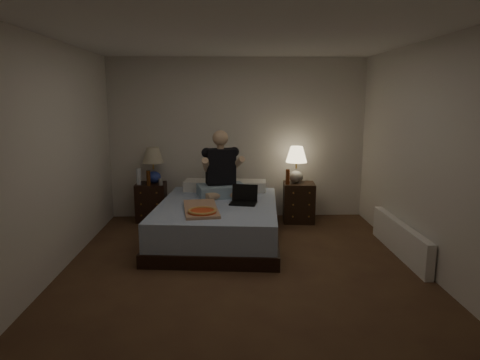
{
  "coord_description": "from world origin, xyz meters",
  "views": [
    {
      "loc": [
        -0.17,
        -4.47,
        1.88
      ],
      "look_at": [
        0.0,
        0.9,
        0.85
      ],
      "focal_mm": 32.0,
      "sensor_mm": 36.0,
      "label": 1
    }
  ],
  "objects_px": {
    "nightstand_right": "(299,202)",
    "water_bottle": "(139,177)",
    "nightstand_left": "(151,202)",
    "lamp_right": "(296,165)",
    "lamp_left": "(153,165)",
    "laptop": "(243,195)",
    "bed": "(218,222)",
    "soda_can": "(161,182)",
    "pizza_box": "(202,212)",
    "radiator": "(400,239)",
    "person": "(221,164)",
    "beer_bottle_left": "(148,178)",
    "beer_bottle_right": "(288,177)"
  },
  "relations": [
    {
      "from": "bed",
      "to": "laptop",
      "type": "bearing_deg",
      "value": -5.03
    },
    {
      "from": "water_bottle",
      "to": "soda_can",
      "type": "relative_size",
      "value": 2.5
    },
    {
      "from": "nightstand_left",
      "to": "pizza_box",
      "type": "relative_size",
      "value": 0.77
    },
    {
      "from": "bed",
      "to": "lamp_left",
      "type": "xyz_separation_m",
      "value": [
        -1.01,
        1.01,
        0.61
      ]
    },
    {
      "from": "nightstand_right",
      "to": "water_bottle",
      "type": "xyz_separation_m",
      "value": [
        -2.45,
        0.05,
        0.41
      ]
    },
    {
      "from": "beer_bottle_left",
      "to": "laptop",
      "type": "xyz_separation_m",
      "value": [
        1.39,
        -0.89,
        -0.07
      ]
    },
    {
      "from": "soda_can",
      "to": "laptop",
      "type": "distance_m",
      "value": 1.53
    },
    {
      "from": "bed",
      "to": "nightstand_right",
      "type": "bearing_deg",
      "value": 40.18
    },
    {
      "from": "nightstand_right",
      "to": "person",
      "type": "distance_m",
      "value": 1.43
    },
    {
      "from": "bed",
      "to": "pizza_box",
      "type": "xyz_separation_m",
      "value": [
        -0.17,
        -0.59,
        0.3
      ]
    },
    {
      "from": "laptop",
      "to": "beer_bottle_left",
      "type": "bearing_deg",
      "value": 159.98
    },
    {
      "from": "person",
      "to": "beer_bottle_left",
      "type": "bearing_deg",
      "value": 146.38
    },
    {
      "from": "lamp_left",
      "to": "water_bottle",
      "type": "bearing_deg",
      "value": -155.18
    },
    {
      "from": "bed",
      "to": "nightstand_left",
      "type": "xyz_separation_m",
      "value": [
        -1.06,
        1.0,
        0.04
      ]
    },
    {
      "from": "bed",
      "to": "water_bottle",
      "type": "relative_size",
      "value": 8.19
    },
    {
      "from": "nightstand_left",
      "to": "lamp_left",
      "type": "height_order",
      "value": "lamp_left"
    },
    {
      "from": "radiator",
      "to": "nightstand_right",
      "type": "bearing_deg",
      "value": 123.97
    },
    {
      "from": "water_bottle",
      "to": "beer_bottle_left",
      "type": "distance_m",
      "value": 0.18
    },
    {
      "from": "nightstand_right",
      "to": "beer_bottle_right",
      "type": "xyz_separation_m",
      "value": [
        -0.19,
        -0.1,
        0.42
      ]
    },
    {
      "from": "nightstand_left",
      "to": "nightstand_right",
      "type": "distance_m",
      "value": 2.29
    },
    {
      "from": "beer_bottle_right",
      "to": "lamp_left",
      "type": "bearing_deg",
      "value": 173.09
    },
    {
      "from": "water_bottle",
      "to": "beer_bottle_left",
      "type": "height_order",
      "value": "water_bottle"
    },
    {
      "from": "water_bottle",
      "to": "person",
      "type": "relative_size",
      "value": 0.27
    },
    {
      "from": "person",
      "to": "lamp_left",
      "type": "bearing_deg",
      "value": 137.51
    },
    {
      "from": "beer_bottle_right",
      "to": "pizza_box",
      "type": "relative_size",
      "value": 0.3
    },
    {
      "from": "nightstand_left",
      "to": "person",
      "type": "xyz_separation_m",
      "value": [
        1.1,
        -0.59,
        0.68
      ]
    },
    {
      "from": "water_bottle",
      "to": "radiator",
      "type": "bearing_deg",
      "value": -23.95
    },
    {
      "from": "bed",
      "to": "soda_can",
      "type": "relative_size",
      "value": 20.48
    },
    {
      "from": "nightstand_right",
      "to": "soda_can",
      "type": "bearing_deg",
      "value": -175.42
    },
    {
      "from": "bed",
      "to": "nightstand_left",
      "type": "relative_size",
      "value": 3.5
    },
    {
      "from": "lamp_right",
      "to": "water_bottle",
      "type": "bearing_deg",
      "value": 179.26
    },
    {
      "from": "bed",
      "to": "person",
      "type": "height_order",
      "value": "person"
    },
    {
      "from": "lamp_left",
      "to": "soda_can",
      "type": "distance_m",
      "value": 0.3
    },
    {
      "from": "nightstand_right",
      "to": "water_bottle",
      "type": "height_order",
      "value": "water_bottle"
    },
    {
      "from": "water_bottle",
      "to": "beer_bottle_left",
      "type": "bearing_deg",
      "value": -27.19
    },
    {
      "from": "bed",
      "to": "pizza_box",
      "type": "height_order",
      "value": "pizza_box"
    },
    {
      "from": "nightstand_left",
      "to": "laptop",
      "type": "distance_m",
      "value": 1.78
    },
    {
      "from": "nightstand_right",
      "to": "laptop",
      "type": "relative_size",
      "value": 1.78
    },
    {
      "from": "lamp_left",
      "to": "laptop",
      "type": "height_order",
      "value": "lamp_left"
    },
    {
      "from": "radiator",
      "to": "laptop",
      "type": "bearing_deg",
      "value": 163.67
    },
    {
      "from": "bed",
      "to": "lamp_right",
      "type": "distance_m",
      "value": 1.6
    },
    {
      "from": "pizza_box",
      "to": "nightstand_right",
      "type": "bearing_deg",
      "value": 38.22
    },
    {
      "from": "nightstand_left",
      "to": "lamp_right",
      "type": "height_order",
      "value": "lamp_right"
    },
    {
      "from": "soda_can",
      "to": "beer_bottle_right",
      "type": "distance_m",
      "value": 1.92
    },
    {
      "from": "bed",
      "to": "person",
      "type": "bearing_deg",
      "value": 88.81
    },
    {
      "from": "lamp_left",
      "to": "water_bottle",
      "type": "distance_m",
      "value": 0.28
    },
    {
      "from": "laptop",
      "to": "soda_can",
      "type": "bearing_deg",
      "value": 155.49
    },
    {
      "from": "water_bottle",
      "to": "nightstand_right",
      "type": "bearing_deg",
      "value": -1.23
    },
    {
      "from": "lamp_right",
      "to": "laptop",
      "type": "height_order",
      "value": "lamp_right"
    },
    {
      "from": "water_bottle",
      "to": "pizza_box",
      "type": "distance_m",
      "value": 1.84
    }
  ]
}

